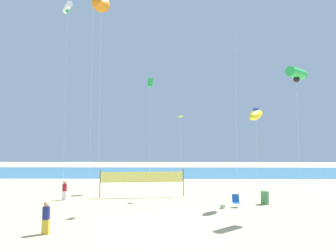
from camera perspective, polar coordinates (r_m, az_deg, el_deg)
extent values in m
plane|color=#D1BC89|center=(16.80, -2.38, -19.36)|extent=(120.00, 120.00, 0.00)
cube|color=teal|center=(48.37, -0.17, -9.23)|extent=(120.00, 20.00, 0.01)
cube|color=white|center=(25.40, -20.13, -13.01)|extent=(0.34, 0.21, 0.72)
cylinder|color=maroon|center=(25.30, -20.10, -11.54)|extent=(0.36, 0.36, 0.60)
sphere|color=tan|center=(25.24, -20.07, -10.57)|extent=(0.27, 0.27, 0.27)
cube|color=gold|center=(16.41, -23.39, -18.09)|extent=(0.35, 0.21, 0.74)
cylinder|color=navy|center=(16.25, -23.32, -15.78)|extent=(0.37, 0.37, 0.61)
sphere|color=tan|center=(16.17, -23.28, -14.25)|extent=(0.27, 0.27, 0.27)
cube|color=#1959B2|center=(21.78, 13.63, -14.81)|extent=(0.52, 0.48, 0.03)
cube|color=#1959B2|center=(22.01, 13.45, -13.96)|extent=(0.52, 0.23, 0.57)
cylinder|color=silver|center=(21.67, 13.72, -15.30)|extent=(0.03, 0.03, 0.32)
cylinder|color=silver|center=(21.95, 13.55, -15.15)|extent=(0.03, 0.03, 0.32)
cylinder|color=#3F7F4C|center=(23.48, 18.92, -13.49)|extent=(0.61, 0.61, 0.98)
cylinder|color=#4C4C51|center=(25.38, -13.53, -11.23)|extent=(0.08, 0.08, 2.40)
cylinder|color=#4C4C51|center=(25.40, 3.09, -11.33)|extent=(0.08, 0.08, 2.40)
cube|color=#EAE566|center=(25.07, -5.21, -10.20)|extent=(7.16, 0.80, 0.90)
cube|color=#99B28C|center=(21.28, 10.94, -15.62)|extent=(0.34, 0.17, 0.27)
cylinder|color=silver|center=(22.19, 17.46, -6.59)|extent=(0.01, 0.01, 6.75)
ellipsoid|color=yellow|center=(22.28, 17.28, 2.11)|extent=(1.87, 2.06, 1.22)
cube|color=blue|center=(22.31, 17.27, 2.87)|extent=(0.40, 0.06, 0.50)
cylinder|color=silver|center=(27.30, -15.18, 8.10)|extent=(0.01, 0.01, 20.19)
cylinder|color=silver|center=(29.19, -3.64, -1.89)|extent=(0.01, 0.01, 11.02)
cube|color=green|center=(29.89, -3.59, 8.72)|extent=(0.53, 0.53, 0.82)
cylinder|color=silver|center=(24.50, 2.52, -6.24)|extent=(0.01, 0.01, 6.96)
pyramid|color=#8CD833|center=(24.59, 2.47, 2.03)|extent=(0.71, 0.71, 0.29)
cylinder|color=silver|center=(23.80, -13.61, 5.16)|extent=(0.01, 0.01, 16.38)
cone|color=orange|center=(26.35, -13.29, 23.04)|extent=(1.55, 0.96, 1.51)
cylinder|color=silver|center=(20.29, 24.80, -3.13)|extent=(0.01, 0.01, 9.26)
cylinder|color=green|center=(20.85, 24.43, 9.69)|extent=(1.69, 1.55, 0.65)
sphere|color=black|center=(20.76, 24.46, 8.55)|extent=(0.39, 0.39, 0.39)
cylinder|color=silver|center=(33.42, -19.99, 5.87)|extent=(0.01, 0.01, 20.05)
cylinder|color=white|center=(36.46, -19.60, 21.60)|extent=(1.70, 2.07, 0.66)
sphere|color=green|center=(36.27, -19.61, 20.99)|extent=(0.40, 0.40, 0.40)
cylinder|color=silver|center=(25.73, 13.43, 9.37)|extent=(0.01, 0.01, 20.69)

